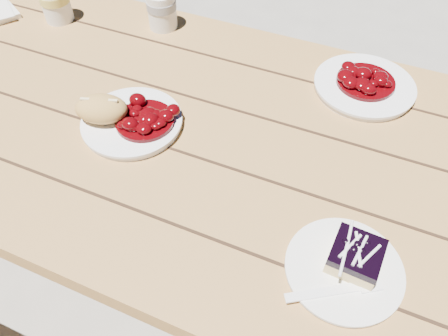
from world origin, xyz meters
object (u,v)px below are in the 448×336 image
at_px(dessert_plate, 344,269).
at_px(coffee_cup, 162,10).
at_px(bread_roll, 101,109).
at_px(second_plate, 364,86).
at_px(main_plate, 132,123).
at_px(picnic_table, 166,163).
at_px(second_cup, 56,3).
at_px(blueberry_cake, 356,256).

height_order(dessert_plate, coffee_cup, coffee_cup).
distance_m(bread_roll, coffee_cup, 0.39).
xyz_separation_m(bread_roll, second_plate, (0.48, 0.34, -0.04)).
distance_m(main_plate, second_plate, 0.53).
relative_size(picnic_table, second_cup, 21.29).
bearing_deg(main_plate, blueberry_cake, -15.77).
xyz_separation_m(dessert_plate, second_plate, (-0.07, 0.47, 0.00)).
bearing_deg(picnic_table, bread_roll, -141.13).
relative_size(main_plate, second_cup, 2.22).
bearing_deg(picnic_table, main_plate, -123.51).
bearing_deg(blueberry_cake, coffee_cup, 144.37).
bearing_deg(main_plate, bread_roll, -160.02).
relative_size(blueberry_cake, second_plate, 0.37).
height_order(main_plate, coffee_cup, coffee_cup).
height_order(main_plate, bread_roll, bread_roll).
distance_m(main_plate, bread_roll, 0.07).
xyz_separation_m(coffee_cup, second_cup, (-0.28, -0.08, 0.00)).
bearing_deg(coffee_cup, blueberry_cake, -38.99).
height_order(bread_roll, second_plate, bread_roll).
bearing_deg(bread_roll, blueberry_cake, -12.34).
xyz_separation_m(picnic_table, main_plate, (-0.03, -0.05, 0.17)).
bearing_deg(main_plate, dessert_plate, -17.66).
distance_m(blueberry_cake, second_plate, 0.47).
xyz_separation_m(picnic_table, coffee_cup, (-0.16, 0.31, 0.21)).
bearing_deg(second_plate, blueberry_cake, -80.69).
bearing_deg(second_cup, bread_roll, -41.20).
bearing_deg(bread_roll, picnic_table, 38.87).
xyz_separation_m(main_plate, second_plate, (0.43, 0.32, 0.00)).
height_order(main_plate, dessert_plate, main_plate).
xyz_separation_m(second_plate, second_cup, (-0.83, -0.03, 0.04)).
height_order(bread_roll, second_cup, second_cup).
bearing_deg(dessert_plate, bread_roll, 165.96).
bearing_deg(bread_roll, second_plate, 34.80).
distance_m(dessert_plate, second_plate, 0.48).
bearing_deg(blueberry_cake, bread_roll, 171.02).
bearing_deg(second_plate, second_cup, -177.68).
xyz_separation_m(dessert_plate, coffee_cup, (-0.62, 0.52, 0.04)).
distance_m(bread_roll, blueberry_cake, 0.57).
relative_size(main_plate, bread_roll, 1.90).
xyz_separation_m(bread_roll, coffee_cup, (-0.07, 0.38, 0.00)).
bearing_deg(second_plate, coffee_cup, 175.00).
height_order(bread_roll, dessert_plate, bread_roll).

